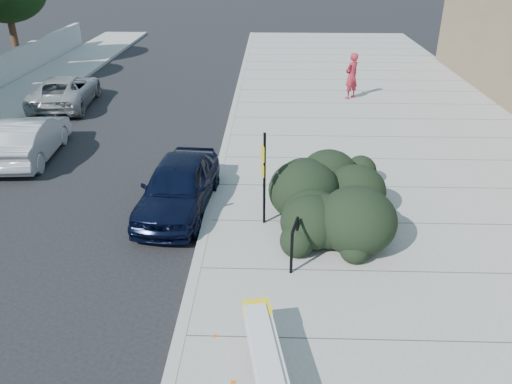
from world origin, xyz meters
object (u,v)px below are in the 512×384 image
bench (265,351)px  bike_rack (294,240)px  wagon_silver (30,138)px  suv_silver (65,91)px  sedan_navy (178,186)px  sign_post (264,173)px  pedestrian (352,76)px

bench → bike_rack: bike_rack is taller
wagon_silver → suv_silver: 5.72m
sedan_navy → wagon_silver: size_ratio=0.99×
wagon_silver → suv_silver: bearing=-84.6°
sign_post → sedan_navy: sign_post is taller
sedan_navy → suv_silver: (-6.29, 8.94, -0.04)m
sedan_navy → sign_post: bearing=-16.5°
wagon_silver → pedestrian: pedestrian is taller
bike_rack → sign_post: 1.98m
bench → bike_rack: (0.56, 3.07, 0.06)m
bench → sedan_navy: bearing=102.2°
suv_silver → bench: bearing=114.9°
bench → bike_rack: bearing=69.8°
sign_post → suv_silver: bearing=117.8°
bike_rack → bench: bearing=-87.9°
bike_rack → wagon_silver: wagon_silver is taller
bench → suv_silver: bearing=110.6°
suv_silver → wagon_silver: bearing=94.4°
sedan_navy → wagon_silver: 6.25m
sign_post → wagon_silver: 8.60m
sign_post → sedan_navy: size_ratio=0.57×
bike_rack → pedestrian: pedestrian is taller
suv_silver → pedestrian: 12.09m
bench → sedan_navy: (-2.29, 5.65, 0.00)m
bike_rack → sign_post: size_ratio=0.43×
bench → sign_post: size_ratio=0.99×
sign_post → suv_silver: (-8.47, 9.80, -0.82)m
sedan_navy → suv_silver: 10.93m
bike_rack → suv_silver: suv_silver is taller
bench → sedan_navy: sedan_navy is taller
sign_post → pedestrian: bearing=58.8°
pedestrian → wagon_silver: bearing=-9.9°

